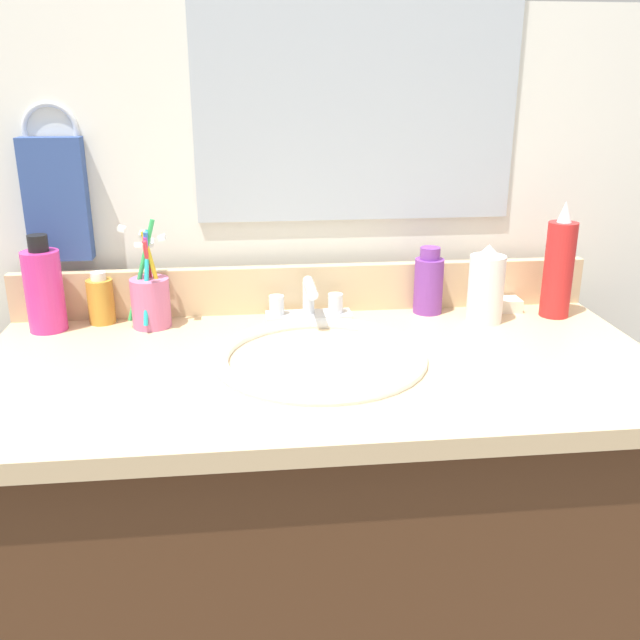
% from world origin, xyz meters
% --- Properties ---
extents(vanity_cabinet, '(1.05, 0.50, 0.71)m').
position_xyz_m(vanity_cabinet, '(0.00, 0.00, 0.36)').
color(vanity_cabinet, '#4C2D19').
rests_on(vanity_cabinet, ground_plane).
extents(countertop, '(1.10, 0.54, 0.03)m').
position_xyz_m(countertop, '(0.00, 0.00, 0.73)').
color(countertop, '#D1B284').
rests_on(countertop, vanity_cabinet).
extents(backsplash, '(1.10, 0.02, 0.09)m').
position_xyz_m(backsplash, '(0.00, 0.26, 0.79)').
color(backsplash, '#D1B284').
rests_on(backsplash, countertop).
extents(back_wall, '(2.20, 0.04, 1.30)m').
position_xyz_m(back_wall, '(0.00, 0.32, 0.65)').
color(back_wall, white).
rests_on(back_wall, ground_plane).
extents(mirror_panel, '(0.60, 0.01, 0.56)m').
position_xyz_m(mirror_panel, '(0.10, 0.30, 1.19)').
color(mirror_panel, '#B2BCC6').
extents(towel_ring, '(0.10, 0.01, 0.10)m').
position_xyz_m(towel_ring, '(-0.45, 0.30, 1.08)').
color(towel_ring, silver).
extents(hand_towel, '(0.11, 0.04, 0.22)m').
position_xyz_m(hand_towel, '(-0.45, 0.28, 0.96)').
color(hand_towel, '#334C8C').
extents(sink_basin, '(0.34, 0.34, 0.11)m').
position_xyz_m(sink_basin, '(-0.00, 0.01, 0.71)').
color(sink_basin, white).
rests_on(sink_basin, countertop).
extents(faucet, '(0.16, 0.10, 0.08)m').
position_xyz_m(faucet, '(-0.00, 0.20, 0.77)').
color(faucet, silver).
rests_on(faucet, countertop).
extents(bottle_spray_red, '(0.05, 0.05, 0.22)m').
position_xyz_m(bottle_spray_red, '(0.47, 0.18, 0.84)').
color(bottle_spray_red, red).
rests_on(bottle_spray_red, countertop).
extents(bottle_lotion_white, '(0.07, 0.07, 0.15)m').
position_xyz_m(bottle_lotion_white, '(0.32, 0.16, 0.81)').
color(bottle_lotion_white, white).
rests_on(bottle_lotion_white, countertop).
extents(bottle_cream_purple, '(0.05, 0.05, 0.13)m').
position_xyz_m(bottle_cream_purple, '(0.23, 0.22, 0.80)').
color(bottle_cream_purple, '#7A3899').
rests_on(bottle_cream_purple, countertop).
extents(bottle_soap_pink, '(0.07, 0.07, 0.17)m').
position_xyz_m(bottle_soap_pink, '(-0.47, 0.20, 0.82)').
color(bottle_soap_pink, '#D8338C').
rests_on(bottle_soap_pink, countertop).
extents(bottle_oil_amber, '(0.05, 0.05, 0.10)m').
position_xyz_m(bottle_oil_amber, '(-0.38, 0.23, 0.79)').
color(bottle_oil_amber, gold).
rests_on(bottle_oil_amber, countertop).
extents(cup_pink, '(0.08, 0.10, 0.20)m').
position_xyz_m(cup_pink, '(-0.29, 0.20, 0.80)').
color(cup_pink, '#D16693').
rests_on(cup_pink, countertop).
extents(soap_bar, '(0.06, 0.04, 0.02)m').
position_xyz_m(soap_bar, '(0.38, 0.22, 0.75)').
color(soap_bar, white).
rests_on(soap_bar, countertop).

